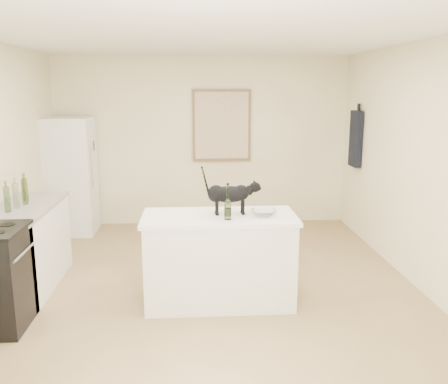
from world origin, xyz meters
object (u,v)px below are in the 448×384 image
fridge (70,176)px  glass_bowl (264,213)px  black_cat (229,196)px  wine_bottle (228,204)px

fridge → glass_bowl: 3.60m
black_cat → glass_bowl: size_ratio=2.03×
fridge → glass_bowl: size_ratio=6.75×
black_cat → glass_bowl: (0.33, -0.10, -0.15)m
wine_bottle → glass_bowl: wine_bottle is taller
wine_bottle → fridge: bearing=128.1°
fridge → black_cat: bearing=-49.5°
black_cat → glass_bowl: 0.37m
wine_bottle → glass_bowl: 0.39m
fridge → black_cat: fridge is taller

